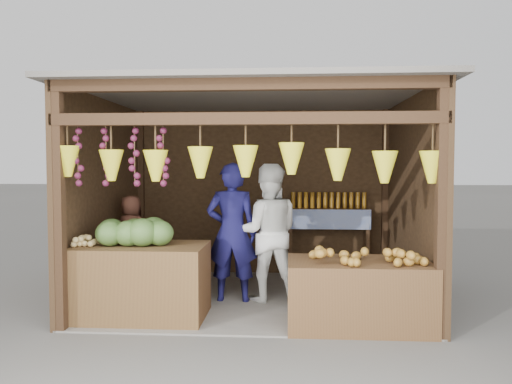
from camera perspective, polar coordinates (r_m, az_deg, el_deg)
ground at (r=6.67m, az=-0.11°, el=-12.02°), size 80.00×80.00×0.00m
stall_structure at (r=6.40m, az=-0.44°, el=2.43°), size 4.30×3.30×2.66m
back_shelf at (r=7.78m, az=8.28°, el=-3.34°), size 1.25×0.32×1.32m
counter_left at (r=5.87m, az=-12.97°, el=-9.97°), size 1.46×0.85×0.84m
counter_right at (r=5.57m, az=11.62°, el=-11.33°), size 1.51×0.85×0.71m
stool at (r=7.09m, az=-14.00°, el=-9.85°), size 0.35×0.35×0.33m
man_standing at (r=6.33m, az=-2.77°, el=-4.67°), size 0.65×0.43×1.77m
woman_standing at (r=6.39m, az=1.37°, el=-4.65°), size 0.90×0.73×1.76m
vendor_seated at (r=6.97m, az=-14.07°, el=-4.50°), size 0.58×0.48×1.01m
melon_pile at (r=5.79m, az=-13.50°, el=-4.32°), size 1.00×0.50×0.32m
tanfruit_pile at (r=5.90m, az=-18.76°, el=-5.19°), size 0.34×0.40×0.13m
mango_pile at (r=5.41m, az=12.14°, el=-6.70°), size 1.40×0.64×0.22m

